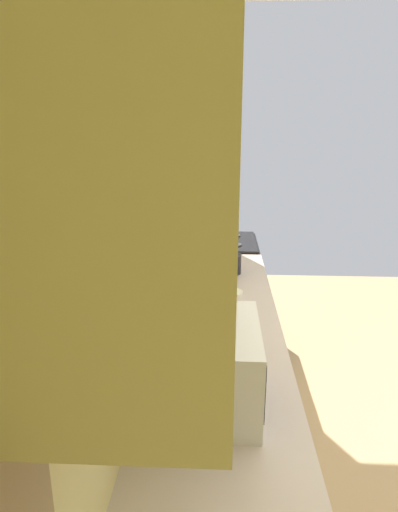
{
  "coord_description": "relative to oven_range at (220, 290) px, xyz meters",
  "views": [
    {
      "loc": [
        -1.93,
        1.17,
        1.94
      ],
      "look_at": [
        -0.35,
        1.25,
        1.44
      ],
      "focal_mm": 31.68,
      "sensor_mm": 36.0,
      "label": 1
    }
  ],
  "objects": [
    {
      "name": "upper_cabinets",
      "position": [
        -2.14,
        0.15,
        1.44
      ],
      "size": [
        2.23,
        0.32,
        0.75
      ],
      "color": "#DED47D"
    },
    {
      "name": "kettle",
      "position": [
        -0.76,
        -0.06,
        0.5
      ],
      "size": [
        0.21,
        0.16,
        0.16
      ],
      "color": "black",
      "rests_on": "counter_run"
    },
    {
      "name": "bowl",
      "position": [
        -1.27,
        -0.06,
        0.47
      ],
      "size": [
        0.13,
        0.13,
        0.06
      ],
      "color": "silver",
      "rests_on": "counter_run"
    },
    {
      "name": "wall_back",
      "position": [
        -1.77,
        0.37,
        0.95
      ],
      "size": [
        4.49,
        0.12,
        2.83
      ],
      "primitive_type": "cube",
      "color": "#E0CA79",
      "rests_on": "ground_plane"
    },
    {
      "name": "counter_run",
      "position": [
        -2.14,
        0.01,
        -0.02
      ],
      "size": [
        3.62,
        0.63,
        0.9
      ],
      "color": "#DFCE7A",
      "rests_on": "ground_plane"
    },
    {
      "name": "oven_range",
      "position": [
        0.0,
        0.0,
        0.0
      ],
      "size": [
        0.67,
        0.63,
        1.08
      ],
      "color": "black",
      "rests_on": "ground_plane"
    },
    {
      "name": "microwave",
      "position": [
        -2.23,
        0.02,
        0.59
      ],
      "size": [
        0.48,
        0.34,
        0.31
      ],
      "color": "white",
      "rests_on": "counter_run"
    }
  ]
}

